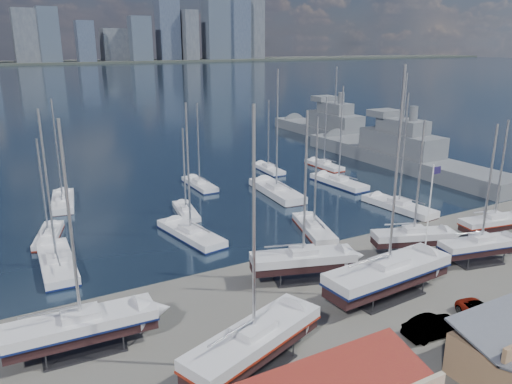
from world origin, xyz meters
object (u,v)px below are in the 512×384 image
naval_ship_east (400,157)px  naval_ship_west (334,132)px  car_a (407,374)px  sailboat_cradle_0 (82,326)px  flagpole (429,216)px

naval_ship_east → naval_ship_west: 28.01m
naval_ship_east → car_a: bearing=136.2°
sailboat_cradle_0 → flagpole: bearing=-4.3°
naval_ship_west → car_a: size_ratio=10.31×
flagpole → sailboat_cradle_0: bearing=172.8°
sailboat_cradle_0 → car_a: 22.49m
naval_ship_west → sailboat_cradle_0: bearing=132.7°
naval_ship_west → car_a: naval_ship_west is taller
car_a → flagpole: size_ratio=0.38×
naval_ship_west → naval_ship_east: bearing=169.0°
naval_ship_west → flagpole: (-37.59, -61.98, 4.71)m
naval_ship_east → flagpole: size_ratio=4.12×
sailboat_cradle_0 → flagpole: size_ratio=1.51×
naval_ship_west → flagpole: naval_ship_west is taller
naval_ship_west → flagpole: 72.64m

